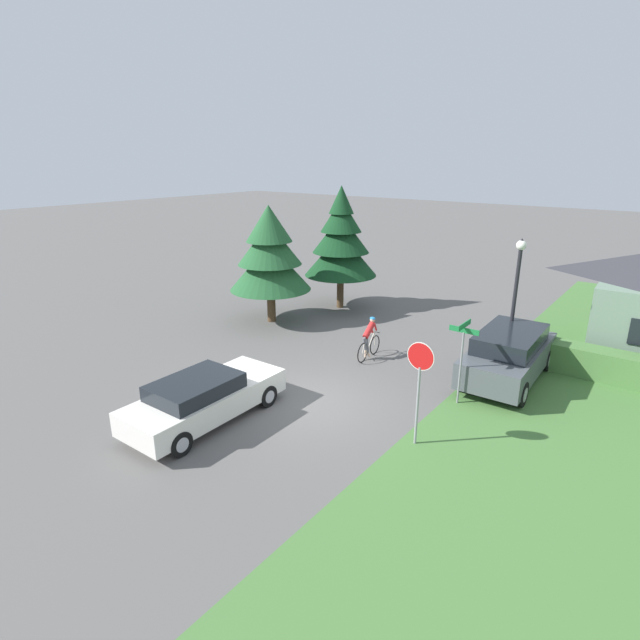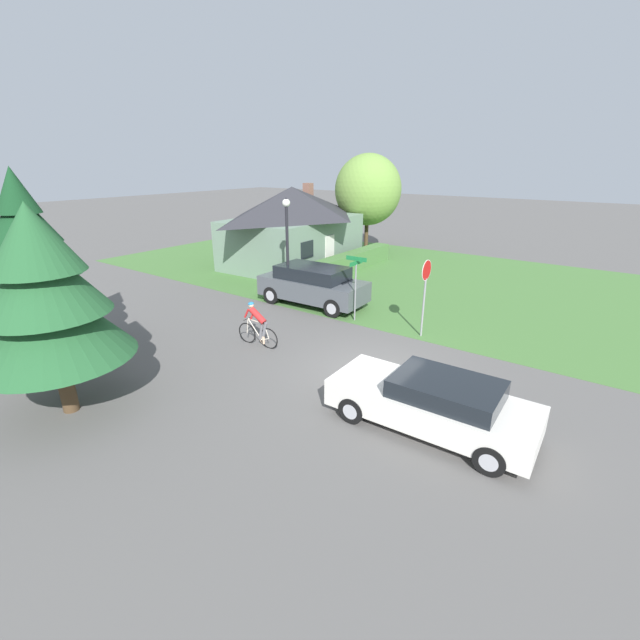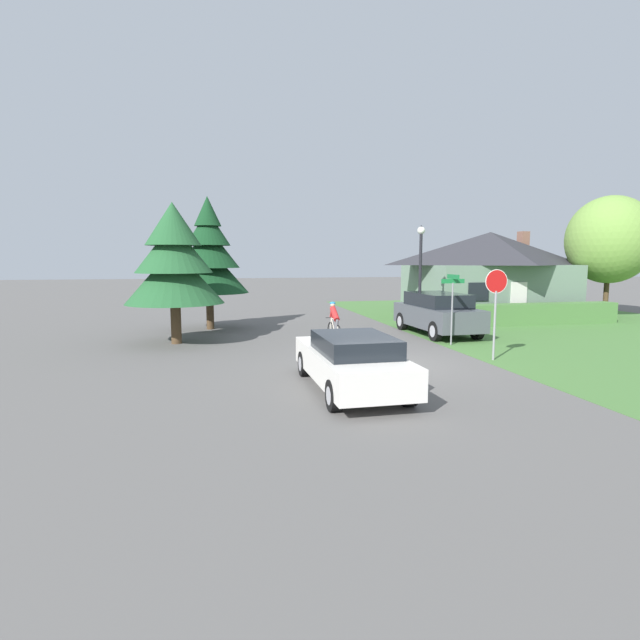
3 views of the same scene
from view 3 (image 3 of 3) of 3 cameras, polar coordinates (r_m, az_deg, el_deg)
name	(u,v)px [view 3 (image 3 of 3)]	position (r m, az deg, el deg)	size (l,w,h in m)	color
ground_plane	(382,365)	(15.06, 7.06, -5.11)	(140.00, 140.00, 0.00)	#5B5956
grass_verge_right	(604,334)	(24.27, 29.70, -1.37)	(16.00, 36.00, 0.01)	#477538
cottage_house	(489,273)	(29.06, 18.77, 5.13)	(9.02, 6.06, 4.70)	slate
hedge_row	(512,315)	(25.53, 21.11, 0.59)	(10.97, 0.90, 1.02)	#4C7A3D
sedan_left_lane	(351,361)	(12.02, 3.59, -4.72)	(1.95, 4.79, 1.38)	silver
cyclist	(335,323)	(18.77, 1.67, -0.38)	(0.44, 1.71, 1.56)	black
parked_suv_right	(437,313)	(21.39, 13.27, 0.80)	(2.15, 4.82, 1.74)	#4C5156
stop_sign	(496,296)	(16.27, 19.45, 2.60)	(0.74, 0.07, 2.83)	gray
street_lamp	(420,264)	(22.16, 11.41, 6.35)	(0.33, 0.33, 4.59)	black
street_name_sign	(452,296)	(18.74, 14.90, 2.65)	(0.90, 0.90, 2.59)	gray
conifer_tall_near	(174,261)	(19.20, -16.36, 6.53)	(3.60, 3.60, 5.21)	#4C3823
conifer_tall_far	(209,256)	(22.84, -12.62, 7.15)	(3.48, 3.48, 5.89)	#4C3823
deciduous_tree_right	(610,240)	(31.36, 30.20, 7.92)	(4.46, 4.46, 6.52)	#4C3823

